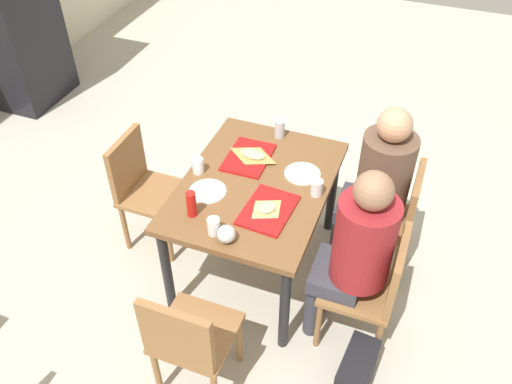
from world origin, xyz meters
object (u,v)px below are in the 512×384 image
object	(u,v)px
condiment_bottle	(191,204)
chair_near_left	(375,284)
person_in_red	(356,248)
plastic_cup_b	(317,188)
chair_far_side	(143,184)
person_in_brown_jacket	(377,181)
plastic_cup_a	(198,166)
paper_plate_near_edge	(302,174)
foil_bundle	(226,234)
paper_plate_center	(208,191)
main_table	(256,194)
tray_red_far	(248,157)
tray_red_near	(268,210)
pizza_slice_b	(253,155)
drink_fridge	(5,2)
pizza_slice_a	(267,208)
soda_can	(280,129)
chair_near_right	(393,215)
chair_left_end	(188,339)
handbag	(356,372)
plastic_cup_c	(214,226)

from	to	relation	value
condiment_bottle	chair_near_left	bearing A→B (deg)	-85.21
person_in_red	plastic_cup_b	bearing A→B (deg)	43.77
chair_far_side	person_in_red	world-z (taller)	person_in_red
person_in_brown_jacket	plastic_cup_a	world-z (taller)	person_in_brown_jacket
paper_plate_near_edge	foil_bundle	bearing A→B (deg)	162.32
paper_plate_center	foil_bundle	bearing A→B (deg)	-141.35
paper_plate_center	plastic_cup_a	distance (m)	0.20
main_table	tray_red_far	distance (m)	0.26
chair_far_side	paper_plate_near_edge	bearing A→B (deg)	-80.50
tray_red_near	plastic_cup_a	distance (m)	0.55
pizza_slice_b	drink_fridge	world-z (taller)	drink_fridge
person_in_red	drink_fridge	world-z (taller)	drink_fridge
tray_red_near	paper_plate_center	xyz separation A→B (m)	(0.03, 0.39, -0.00)
paper_plate_center	pizza_slice_a	xyz separation A→B (m)	(-0.03, -0.38, 0.02)
tray_red_near	soda_can	bearing A→B (deg)	13.73
condiment_bottle	plastic_cup_a	bearing A→B (deg)	20.13
chair_near_left	soda_can	size ratio (longest dim) A/B	6.81
chair_near_right	paper_plate_center	world-z (taller)	chair_near_right
tray_red_near	chair_far_side	bearing A→B (deg)	77.99
chair_near_left	person_in_brown_jacket	world-z (taller)	person_in_brown_jacket
main_table	chair_left_end	bearing A→B (deg)	180.00
handbag	drink_fridge	size ratio (longest dim) A/B	0.17
chair_far_side	chair_left_end	size ratio (longest dim) A/B	1.00
handbag	plastic_cup_c	bearing A→B (deg)	78.99
chair_left_end	plastic_cup_b	xyz separation A→B (m)	(1.00, -0.37, 0.31)
pizza_slice_b	plastic_cup_c	world-z (taller)	plastic_cup_c
person_in_brown_jacket	paper_plate_center	bearing A→B (deg)	117.25
pizza_slice_a	foil_bundle	bearing A→B (deg)	157.06
pizza_slice_a	handbag	world-z (taller)	pizza_slice_a
person_in_red	soda_can	distance (m)	1.06
chair_near_left	plastic_cup_b	distance (m)	0.63
drink_fridge	plastic_cup_c	bearing A→B (deg)	-122.11
plastic_cup_b	tray_red_far	bearing A→B (deg)	70.41
tray_red_far	foil_bundle	world-z (taller)	foil_bundle
pizza_slice_a	drink_fridge	size ratio (longest dim) A/B	0.11
chair_left_end	person_in_red	size ratio (longest dim) A/B	0.67
tray_red_near	foil_bundle	size ratio (longest dim) A/B	3.60
plastic_cup_b	condiment_bottle	xyz separation A→B (m)	(-0.41, 0.60, 0.03)
person_in_brown_jacket	handbag	distance (m)	1.12
tray_red_near	pizza_slice_b	size ratio (longest dim) A/B	1.40
chair_left_end	pizza_slice_b	xyz separation A→B (m)	(1.19, 0.11, 0.28)
person_in_brown_jacket	drink_fridge	world-z (taller)	drink_fridge
plastic_cup_b	drink_fridge	size ratio (longest dim) A/B	0.05
person_in_red	paper_plate_center	distance (m)	0.92
paper_plate_center	pizza_slice_b	size ratio (longest dim) A/B	0.86
chair_left_end	foil_bundle	world-z (taller)	foil_bundle
chair_near_right	chair_left_end	xyz separation A→B (m)	(-1.26, 0.81, 0.00)
plastic_cup_b	condiment_bottle	distance (m)	0.73
main_table	handbag	size ratio (longest dim) A/B	3.67
chair_near_left	condiment_bottle	xyz separation A→B (m)	(-0.09, 1.05, 0.34)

